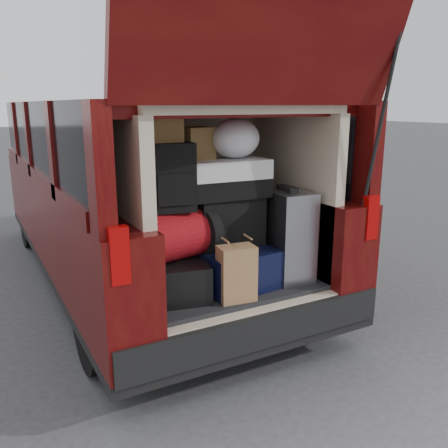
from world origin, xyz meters
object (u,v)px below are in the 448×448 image
Objects in this scene: kraft_bag at (237,273)px; backpack at (170,177)px; black_soft_case at (227,221)px; navy_hardshell at (228,265)px; red_duffel at (175,235)px; twotone_duffel at (226,178)px; silver_roller at (286,234)px; black_hardshell at (169,275)px.

backpack is (-0.32, 0.28, 0.59)m from kraft_bag.
navy_hardshell is at bearing -107.37° from black_soft_case.
navy_hardshell is 0.76m from backpack.
navy_hardshell is 1.23× the size of red_duffel.
backpack is 0.75× the size of twotone_duffel.
kraft_bag is 0.46m from red_duffel.
navy_hardshell is 0.48m from red_duffel.
silver_roller is 0.57m from kraft_bag.
twotone_duffel reaches higher than red_duffel.
kraft_bag is 0.76× the size of black_soft_case.
backpack is (0.01, -0.05, 0.65)m from black_hardshell.
navy_hardshell is 0.30m from black_soft_case.
black_hardshell is 0.46m from kraft_bag.
black_hardshell is at bearing 175.80° from silver_roller.
red_duffel reaches higher than black_hardshell.
navy_hardshell is 0.60m from twotone_duffel.
black_soft_case is 0.83× the size of twotone_duffel.
navy_hardshell reaches higher than black_hardshell.
red_duffel is at bearing 174.94° from navy_hardshell.
kraft_bag is at bearing -55.37° from red_duffel.
black_hardshell is 1.06× the size of twotone_duffel.
red_duffel reaches higher than kraft_bag.
kraft_bag is at bearing -107.93° from black_soft_case.
silver_roller is 0.95m from backpack.
backpack is at bearing -171.08° from black_soft_case.
black_hardshell is at bearing -177.51° from black_soft_case.
twotone_duffel is at bearing 80.60° from kraft_bag.
red_duffel is 0.42m from black_soft_case.
twotone_duffel reaches higher than black_hardshell.
kraft_bag is (0.32, -0.33, 0.06)m from black_hardshell.
twotone_duffel is (0.42, -0.00, 0.61)m from black_hardshell.
black_soft_case is at bearing 78.81° from kraft_bag.
twotone_duffel is at bearing -134.76° from black_soft_case.
black_soft_case is at bearing 47.07° from twotone_duffel.
kraft_bag is 0.73m from backpack.
backpack reaches higher than black_hardshell.
black_hardshell is 0.28m from red_duffel.
black_hardshell is 0.65m from backpack.
black_soft_case reaches higher than red_duffel.
navy_hardshell is at bearing 78.71° from kraft_bag.
backpack is (-0.83, 0.08, 0.46)m from silver_roller.
black_hardshell is 1.68× the size of kraft_bag.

